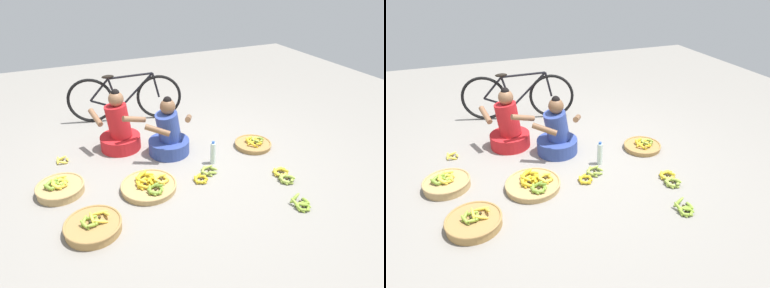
% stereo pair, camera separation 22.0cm
% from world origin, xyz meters
% --- Properties ---
extents(ground_plane, '(10.00, 10.00, 0.00)m').
position_xyz_m(ground_plane, '(0.00, 0.00, 0.00)').
color(ground_plane, gray).
extents(vendor_woman_front, '(0.72, 0.54, 0.77)m').
position_xyz_m(vendor_woman_front, '(-0.10, 0.30, 0.24)').
color(vendor_woman_front, '#334793').
rests_on(vendor_woman_front, ground).
extents(vendor_woman_behind, '(0.65, 0.54, 0.82)m').
position_xyz_m(vendor_woman_behind, '(-0.64, 0.67, 0.26)').
color(vendor_woman_behind, red).
rests_on(vendor_woman_behind, ground).
extents(bicycle_leaning, '(1.66, 0.46, 0.73)m').
position_xyz_m(bicycle_leaning, '(-0.34, 1.53, 0.36)').
color(bicycle_leaning, black).
rests_on(bicycle_leaning, ground).
extents(banana_basket_back_right, '(0.49, 0.49, 0.13)m').
position_xyz_m(banana_basket_back_right, '(0.98, -0.01, 0.04)').
color(banana_basket_back_right, '#A87F47').
rests_on(banana_basket_back_right, ground).
extents(banana_basket_mid_right, '(0.53, 0.53, 0.16)m').
position_xyz_m(banana_basket_mid_right, '(-1.25, -0.77, 0.06)').
color(banana_basket_mid_right, '#A87F47').
rests_on(banana_basket_mid_right, ground).
extents(banana_basket_near_bicycle, '(0.61, 0.61, 0.15)m').
position_xyz_m(banana_basket_near_bicycle, '(-0.58, -0.36, 0.05)').
color(banana_basket_near_bicycle, tan).
rests_on(banana_basket_near_bicycle, ground).
extents(banana_basket_front_center, '(0.51, 0.51, 0.17)m').
position_xyz_m(banana_basket_front_center, '(-1.47, -0.04, 0.06)').
color(banana_basket_front_center, tan).
rests_on(banana_basket_front_center, ground).
extents(loose_bananas_mid_left, '(0.20, 0.26, 0.09)m').
position_xyz_m(loose_bananas_mid_left, '(0.74, -1.27, 0.03)').
color(loose_bananas_mid_left, '#8CAD38').
rests_on(loose_bananas_mid_left, ground).
extents(loose_bananas_back_left, '(0.22, 0.35, 0.09)m').
position_xyz_m(loose_bananas_back_left, '(0.89, -0.77, 0.03)').
color(loose_bananas_back_left, yellow).
rests_on(loose_bananas_back_left, ground).
extents(loose_bananas_near_vendor, '(0.35, 0.33, 0.09)m').
position_xyz_m(loose_bananas_near_vendor, '(0.08, -0.39, 0.03)').
color(loose_bananas_near_vendor, '#9EB747').
rests_on(loose_bananas_near_vendor, ground).
extents(loose_bananas_front_right, '(0.15, 0.15, 0.07)m').
position_xyz_m(loose_bananas_front_right, '(-1.39, 0.61, 0.03)').
color(loose_bananas_front_right, yellow).
rests_on(loose_bananas_front_right, ground).
extents(water_bottle, '(0.06, 0.06, 0.30)m').
position_xyz_m(water_bottle, '(0.29, -0.16, 0.14)').
color(water_bottle, silver).
rests_on(water_bottle, ground).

